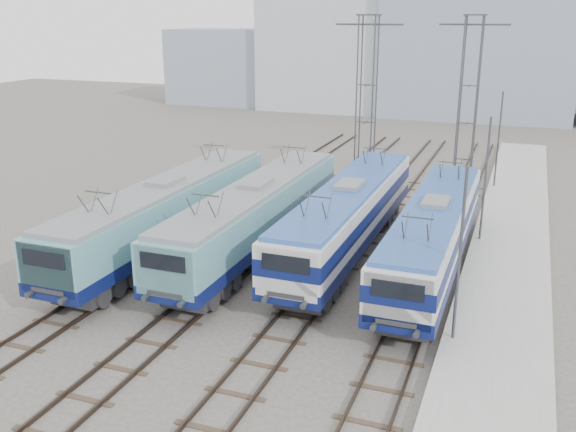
% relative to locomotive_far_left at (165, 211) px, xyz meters
% --- Properties ---
extents(ground, '(160.00, 160.00, 0.00)m').
position_rel_locomotive_far_left_xyz_m(ground, '(6.75, -6.77, -2.30)').
color(ground, '#514C47').
extents(platform, '(4.00, 70.00, 0.30)m').
position_rel_locomotive_far_left_xyz_m(platform, '(16.95, 1.23, -2.15)').
color(platform, '#9E9E99').
rests_on(platform, ground).
extents(locomotive_far_left, '(2.92, 18.46, 3.47)m').
position_rel_locomotive_far_left_xyz_m(locomotive_far_left, '(0.00, 0.00, 0.00)').
color(locomotive_far_left, '#0A1346').
rests_on(locomotive_far_left, ground).
extents(locomotive_center_left, '(2.89, 18.26, 3.44)m').
position_rel_locomotive_far_left_xyz_m(locomotive_center_left, '(4.50, 1.32, -0.02)').
color(locomotive_center_left, '#0A1346').
rests_on(locomotive_center_left, ground).
extents(locomotive_center_right, '(2.87, 18.18, 3.42)m').
position_rel_locomotive_far_left_xyz_m(locomotive_center_right, '(9.00, 2.89, 0.02)').
color(locomotive_center_right, '#0A1346').
rests_on(locomotive_center_right, ground).
extents(locomotive_far_right, '(2.76, 17.43, 3.28)m').
position_rel_locomotive_far_left_xyz_m(locomotive_far_right, '(13.50, 1.81, -0.07)').
color(locomotive_far_right, '#0A1346').
rests_on(locomotive_far_right, ground).
extents(catenary_tower_west, '(4.50, 1.20, 12.00)m').
position_rel_locomotive_far_left_xyz_m(catenary_tower_west, '(6.75, 15.23, 4.35)').
color(catenary_tower_west, '#3F4247').
rests_on(catenary_tower_west, ground).
extents(catenary_tower_east, '(4.50, 1.20, 12.00)m').
position_rel_locomotive_far_left_xyz_m(catenary_tower_east, '(13.25, 17.23, 4.35)').
color(catenary_tower_east, '#3F4247').
rests_on(catenary_tower_east, ground).
extents(mast_front, '(0.12, 0.12, 7.00)m').
position_rel_locomotive_far_left_xyz_m(mast_front, '(15.35, -4.77, 1.20)').
color(mast_front, '#3F4247').
rests_on(mast_front, ground).
extents(mast_mid, '(0.12, 0.12, 7.00)m').
position_rel_locomotive_far_left_xyz_m(mast_mid, '(15.35, 7.23, 1.20)').
color(mast_mid, '#3F4247').
rests_on(mast_mid, ground).
extents(mast_rear, '(0.12, 0.12, 7.00)m').
position_rel_locomotive_far_left_xyz_m(mast_rear, '(15.35, 19.23, 1.20)').
color(mast_rear, '#3F4247').
rests_on(mast_rear, ground).
extents(building_west, '(18.00, 12.00, 14.00)m').
position_rel_locomotive_far_left_xyz_m(building_west, '(-7.25, 55.23, 4.70)').
color(building_west, '#A7B1BA').
rests_on(building_west, ground).
extents(building_center, '(22.00, 14.00, 18.00)m').
position_rel_locomotive_far_left_xyz_m(building_center, '(10.75, 55.23, 6.70)').
color(building_center, '#8290A3').
rests_on(building_center, ground).
extents(building_far_west, '(14.00, 10.00, 10.00)m').
position_rel_locomotive_far_left_xyz_m(building_far_west, '(-23.25, 55.23, 2.70)').
color(building_far_west, '#8290A3').
rests_on(building_far_west, ground).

